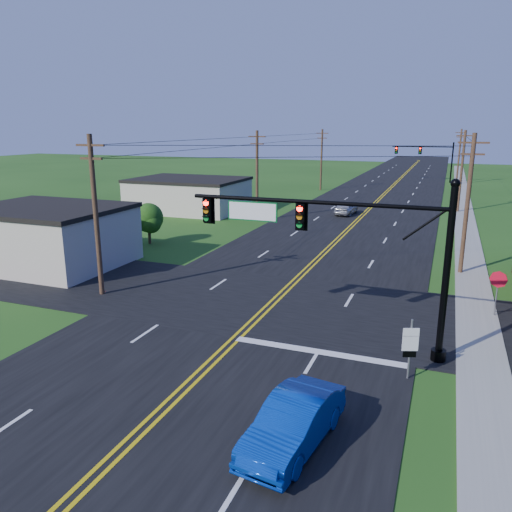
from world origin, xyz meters
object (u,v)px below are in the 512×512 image
at_px(signal_mast_main, 335,240).
at_px(stop_sign, 498,284).
at_px(route_sign, 410,345).
at_px(signal_mast_far, 425,155).
at_px(blue_car, 294,423).

distance_m(signal_mast_main, stop_sign, 9.86).
distance_m(signal_mast_main, route_sign, 5.20).
distance_m(signal_mast_far, blue_car, 79.64).
relative_size(signal_mast_main, route_sign, 4.64).
height_order(signal_mast_far, blue_car, signal_mast_far).
height_order(signal_mast_main, signal_mast_far, same).
distance_m(blue_car, route_sign, 6.25).
bearing_deg(signal_mast_main, signal_mast_far, 89.92).
bearing_deg(route_sign, stop_sign, 46.41).
distance_m(blue_car, stop_sign, 15.28).
xyz_separation_m(signal_mast_main, signal_mast_far, (0.10, 72.00, -0.20)).
bearing_deg(route_sign, blue_car, -138.06).
relative_size(blue_car, stop_sign, 1.92).
xyz_separation_m(signal_mast_far, stop_sign, (6.89, -65.73, -2.81)).
relative_size(signal_mast_far, stop_sign, 4.55).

